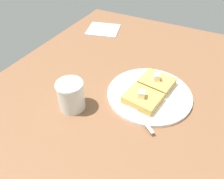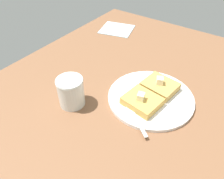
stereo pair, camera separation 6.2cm
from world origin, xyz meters
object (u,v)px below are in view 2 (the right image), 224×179
object	(u,v)px
syrup_jar	(71,92)
napkin	(117,29)
fork	(133,112)
plate	(151,97)

from	to	relation	value
syrup_jar	napkin	size ratio (longest dim) A/B	0.61
fork	syrup_jar	xyz separation A→B (cm)	(-6.04, 16.97, 3.01)
plate	napkin	bearing A→B (deg)	46.40
fork	napkin	size ratio (longest dim) A/B	0.96
plate	fork	size ratio (longest dim) A/B	1.88
syrup_jar	napkin	world-z (taller)	syrup_jar
plate	syrup_jar	world-z (taller)	syrup_jar
plate	syrup_jar	bearing A→B (deg)	129.35
fork	syrup_jar	world-z (taller)	syrup_jar
syrup_jar	napkin	bearing A→B (deg)	19.16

